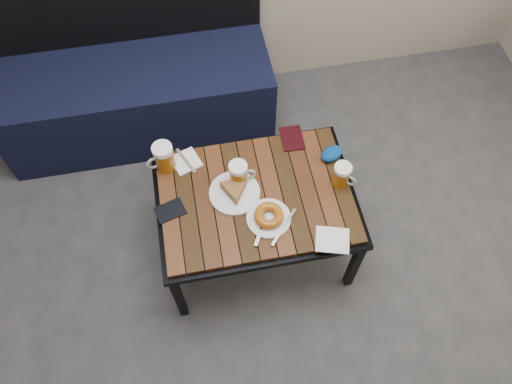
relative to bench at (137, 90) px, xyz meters
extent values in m
cube|color=black|center=(0.00, -0.02, -0.05)|extent=(1.40, 0.50, 0.45)
cube|color=black|center=(0.09, -1.15, -0.06)|extent=(0.04, 0.03, 0.42)
cube|color=black|center=(0.87, -1.15, -0.06)|extent=(0.03, 0.03, 0.42)
cube|color=black|center=(0.09, -0.59, -0.06)|extent=(0.04, 0.04, 0.42)
cube|color=black|center=(0.87, -0.59, -0.06)|extent=(0.03, 0.04, 0.42)
cube|color=black|center=(0.48, -0.87, 0.16)|extent=(0.84, 0.62, 0.03)
cube|color=#361E0C|center=(0.48, -0.87, 0.19)|extent=(0.80, 0.58, 0.02)
cylinder|color=#92500B|center=(0.13, -0.65, 0.26)|extent=(0.10, 0.10, 0.11)
cylinder|color=white|center=(0.13, -0.65, 0.33)|extent=(0.09, 0.09, 0.03)
torus|color=#8C999E|center=(0.08, -0.67, 0.26)|extent=(0.07, 0.03, 0.07)
cylinder|color=#92500B|center=(0.42, -0.79, 0.25)|extent=(0.08, 0.08, 0.10)
cylinder|color=white|center=(0.42, -0.79, 0.31)|extent=(0.08, 0.08, 0.02)
torus|color=#8C999E|center=(0.46, -0.79, 0.25)|extent=(0.06, 0.01, 0.06)
cylinder|color=#92500B|center=(0.84, -0.87, 0.25)|extent=(0.10, 0.10, 0.10)
cylinder|color=white|center=(0.84, -0.87, 0.31)|extent=(0.07, 0.07, 0.02)
torus|color=#8C999E|center=(0.87, -0.90, 0.25)|extent=(0.05, 0.05, 0.06)
cylinder|color=white|center=(0.39, -0.84, 0.21)|extent=(0.21, 0.21, 0.01)
cylinder|color=white|center=(0.51, -0.99, 0.21)|extent=(0.18, 0.18, 0.01)
torus|color=#81340B|center=(0.51, -0.99, 0.23)|extent=(0.12, 0.12, 0.04)
cube|color=#A5A8AD|center=(0.56, -1.04, 0.21)|extent=(0.13, 0.15, 0.00)
cube|color=#A5A8AD|center=(0.47, -1.04, 0.21)|extent=(0.08, 0.13, 0.00)
cube|color=white|center=(0.21, -0.65, 0.20)|extent=(0.14, 0.14, 0.01)
cube|color=#A5A8AD|center=(0.21, -0.65, 0.21)|extent=(0.08, 0.14, 0.00)
cube|color=white|center=(0.74, -1.13, 0.20)|extent=(0.16, 0.14, 0.01)
cube|color=black|center=(0.12, -0.88, 0.20)|extent=(0.14, 0.11, 0.01)
cube|color=black|center=(0.69, -0.61, 0.20)|extent=(0.10, 0.14, 0.01)
ellipsoid|color=#051183|center=(0.84, -0.74, 0.22)|extent=(0.13, 0.11, 0.05)
camera|label=1|loc=(0.28, -1.90, 2.00)|focal=35.00mm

